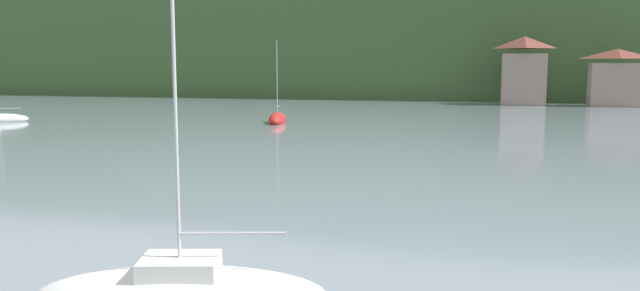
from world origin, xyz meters
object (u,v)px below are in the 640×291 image
object	(u,v)px
shore_building_westcentral	(616,79)
sailboat_far_5	(277,119)
shore_building_west	(524,72)
sailboat_far_6	(0,119)

from	to	relation	value
shore_building_westcentral	sailboat_far_5	size ratio (longest dim) A/B	0.93
shore_building_west	shore_building_westcentral	world-z (taller)	shore_building_west
shore_building_westcentral	sailboat_far_5	xyz separation A→B (m)	(-34.76, -32.60, -3.25)
shore_building_westcentral	shore_building_west	bearing A→B (deg)	177.64
sailboat_far_6	shore_building_west	bearing A→B (deg)	-170.31
shore_building_west	sailboat_far_6	distance (m)	62.69
shore_building_west	sailboat_far_6	size ratio (longest dim) A/B	1.32
shore_building_westcentral	sailboat_far_6	xyz separation A→B (m)	(-60.51, -38.14, -3.30)
shore_building_west	shore_building_westcentral	xyz separation A→B (m)	(11.30, -0.47, -0.82)
shore_building_westcentral	sailboat_far_5	distance (m)	47.77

